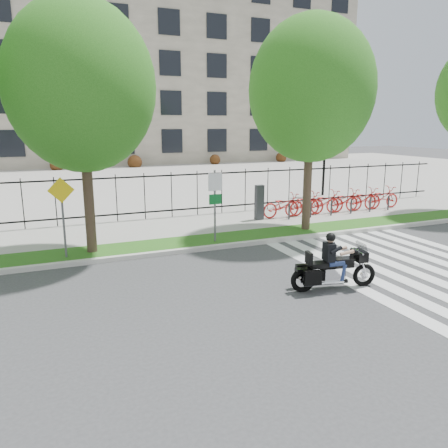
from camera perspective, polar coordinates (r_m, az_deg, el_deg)
name	(u,v)px	position (r m, az deg, el deg)	size (l,w,h in m)	color
ground	(272,290)	(11.42, 6.31, -8.62)	(120.00, 120.00, 0.00)	#38383A
curb	(214,247)	(14.92, -1.32, -3.06)	(60.00, 0.20, 0.15)	beige
grass_verge	(205,241)	(15.69, -2.46, -2.27)	(60.00, 1.50, 0.15)	#205415
sidewalk	(184,227)	(17.98, -5.23, -0.35)	(60.00, 3.50, 0.15)	#9A9790
plaza	(115,179)	(34.90, -14.04, 5.71)	(80.00, 34.00, 0.10)	#9A9790
crosswalk_stripes	(414,267)	(14.29, 23.58, -5.18)	(5.70, 8.00, 0.01)	silver
iron_fence	(172,195)	(19.42, -6.86, 3.83)	(30.00, 0.06, 2.00)	black
office_building	(82,72)	(54.74, -18.08, 18.35)	(60.00, 21.90, 20.15)	gray
lamp_post_right	(325,142)	(26.17, 13.08, 10.43)	(1.06, 0.70, 4.25)	black
street_tree_1	(81,87)	(14.31, -18.19, 16.66)	(4.46, 4.46, 7.70)	#36291D
street_tree_2	(311,90)	(17.11, 11.34, 16.81)	(4.64, 4.64, 7.94)	#36291D
bike_share_station	(334,201)	(20.92, 14.15, 2.89)	(7.89, 0.89, 1.50)	#2D2D33
sign_pole_regulatory	(215,197)	(15.08, -1.18, 3.59)	(0.50, 0.09, 2.50)	#59595B
sign_pole_warning	(62,207)	(14.06, -20.36, 2.12)	(0.78, 0.09, 2.49)	#59595B
motorcycle_rider	(334,267)	(11.61, 14.15, -5.41)	(2.34, 0.89, 1.82)	black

